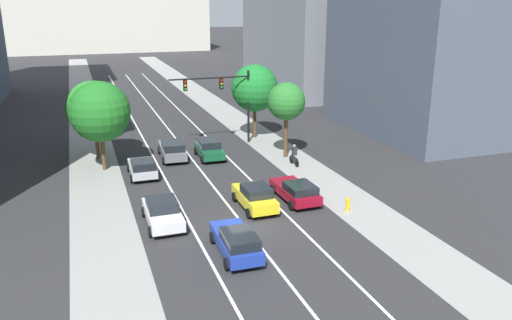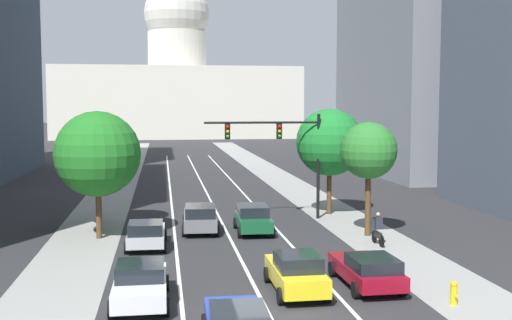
% 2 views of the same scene
% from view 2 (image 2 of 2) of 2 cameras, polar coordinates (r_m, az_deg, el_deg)
% --- Properties ---
extents(ground_plane, '(400.00, 400.00, 0.00)m').
position_cam_2_polar(ground_plane, '(61.20, -5.05, -1.83)').
color(ground_plane, '#2B2B2D').
extents(sidewalk_left, '(3.77, 130.00, 0.01)m').
position_cam_2_polar(sidewalk_left, '(56.29, -12.72, -2.53)').
color(sidewalk_left, gray).
rests_on(sidewalk_left, ground).
extents(sidewalk_right, '(3.77, 130.00, 0.01)m').
position_cam_2_polar(sidewalk_right, '(57.28, 3.09, -2.29)').
color(sidewalk_right, gray).
rests_on(sidewalk_right, ground).
extents(lane_stripe_left, '(0.16, 90.00, 0.01)m').
position_cam_2_polar(lane_stripe_left, '(46.23, -7.61, -4.08)').
color(lane_stripe_left, white).
rests_on(lane_stripe_left, ground).
extents(lane_stripe_center, '(0.16, 90.00, 0.01)m').
position_cam_2_polar(lane_stripe_center, '(46.37, -3.93, -4.02)').
color(lane_stripe_center, white).
rests_on(lane_stripe_center, ground).
extents(lane_stripe_right, '(0.16, 90.00, 0.01)m').
position_cam_2_polar(lane_stripe_right, '(46.69, -0.29, -3.94)').
color(lane_stripe_right, white).
rests_on(lane_stripe_right, ground).
extents(office_tower_far_right, '(15.58, 24.74, 35.90)m').
position_cam_2_polar(office_tower_far_right, '(71.44, 16.03, 13.45)').
color(office_tower_far_right, gray).
rests_on(office_tower_far_right, ground).
extents(capitol_building, '(52.74, 24.18, 35.71)m').
position_cam_2_polar(capitol_building, '(143.94, -7.09, 6.40)').
color(capitol_building, beige).
rests_on(capitol_building, ground).
extents(car_silver, '(2.09, 4.11, 1.46)m').
position_cam_2_polar(car_silver, '(32.77, -9.86, -6.56)').
color(car_silver, '#B2B5BA').
rests_on(car_silver, ground).
extents(car_crimson, '(2.14, 4.60, 1.38)m').
position_cam_2_polar(car_crimson, '(25.98, 10.02, -9.68)').
color(car_crimson, maroon).
rests_on(car_crimson, ground).
extents(car_gray, '(2.22, 4.84, 1.59)m').
position_cam_2_polar(car_gray, '(36.59, -5.07, -5.17)').
color(car_gray, slate).
rests_on(car_gray, ground).
extents(car_white, '(2.10, 4.45, 1.50)m').
position_cam_2_polar(car_white, '(23.94, -10.38, -10.85)').
color(car_white, silver).
rests_on(car_white, ground).
extents(car_green, '(2.12, 4.12, 1.56)m').
position_cam_2_polar(car_green, '(36.17, -0.26, -5.29)').
color(car_green, '#14512D').
rests_on(car_green, ground).
extents(car_yellow, '(1.97, 4.32, 1.60)m').
position_cam_2_polar(car_yellow, '(24.92, 3.65, -10.06)').
color(car_yellow, yellow).
rests_on(car_yellow, ground).
extents(traffic_signal_mast, '(7.36, 0.39, 6.70)m').
position_cam_2_polar(traffic_signal_mast, '(39.82, 2.48, 1.40)').
color(traffic_signal_mast, black).
rests_on(traffic_signal_mast, ground).
extents(fire_hydrant, '(0.26, 0.35, 0.91)m').
position_cam_2_polar(fire_hydrant, '(24.58, 17.40, -11.33)').
color(fire_hydrant, yellow).
rests_on(fire_hydrant, ground).
extents(cyclist, '(0.37, 1.70, 1.72)m').
position_cam_2_polar(cyclist, '(33.54, 10.95, -6.13)').
color(cyclist, black).
rests_on(cyclist, ground).
extents(street_tree_near_left, '(4.64, 4.64, 6.95)m').
position_cam_2_polar(street_tree_near_left, '(35.17, -14.09, 0.52)').
color(street_tree_near_left, '#51381E').
rests_on(street_tree_near_left, ground).
extents(street_tree_far_right, '(3.14, 3.14, 6.34)m').
position_cam_2_polar(street_tree_far_right, '(35.34, 10.12, 0.80)').
color(street_tree_far_right, '#51381E').
rests_on(street_tree_far_right, ground).
extents(street_tree_mid_left, '(4.46, 4.46, 6.53)m').
position_cam_2_polar(street_tree_mid_left, '(38.50, -14.07, 0.41)').
color(street_tree_mid_left, '#51381E').
rests_on(street_tree_mid_left, ground).
extents(street_tree_mid_right, '(4.45, 4.45, 7.02)m').
position_cam_2_polar(street_tree_mid_right, '(42.07, 6.65, 1.58)').
color(street_tree_mid_right, '#51381E').
rests_on(street_tree_mid_right, ground).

